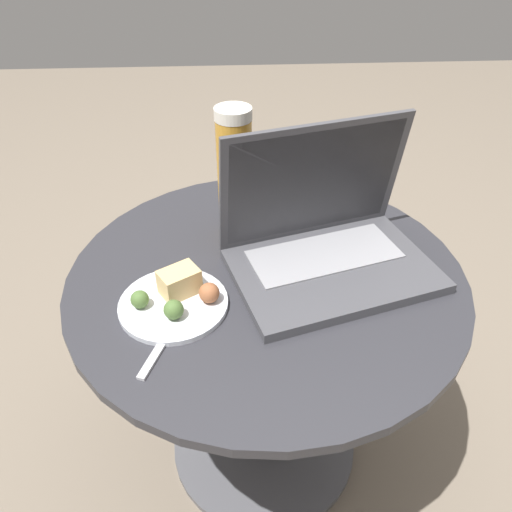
{
  "coord_description": "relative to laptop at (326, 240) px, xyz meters",
  "views": [
    {
      "loc": [
        -0.06,
        -0.67,
        1.07
      ],
      "look_at": [
        -0.02,
        -0.05,
        0.59
      ],
      "focal_mm": 35.0,
      "sensor_mm": 36.0,
      "label": 1
    }
  ],
  "objects": [
    {
      "name": "beer_glass",
      "position": [
        -0.15,
        0.11,
        0.07
      ],
      "size": [
        0.06,
        0.06,
        0.25
      ],
      "color": "gold",
      "rests_on": "table"
    },
    {
      "name": "laptop",
      "position": [
        0.0,
        0.0,
        0.0
      ],
      "size": [
        0.39,
        0.31,
        0.24
      ],
      "color": "#47474C",
      "rests_on": "table"
    },
    {
      "name": "fork",
      "position": [
        -0.25,
        -0.14,
        -0.05
      ],
      "size": [
        0.08,
        0.18,
        0.0
      ],
      "color": "silver",
      "rests_on": "table"
    },
    {
      "name": "ground_plane",
      "position": [
        -0.1,
        -0.02,
        -0.57
      ],
      "size": [
        6.0,
        6.0,
        0.0
      ],
      "primitive_type": "plane",
      "color": "#726656"
    },
    {
      "name": "snack_plate",
      "position": [
        -0.25,
        -0.09,
        -0.04
      ],
      "size": [
        0.17,
        0.17,
        0.05
      ],
      "color": "silver",
      "rests_on": "table"
    },
    {
      "name": "table",
      "position": [
        -0.1,
        -0.02,
        -0.21
      ],
      "size": [
        0.69,
        0.69,
        0.52
      ],
      "color": "#515156",
      "rests_on": "ground_plane"
    }
  ]
}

